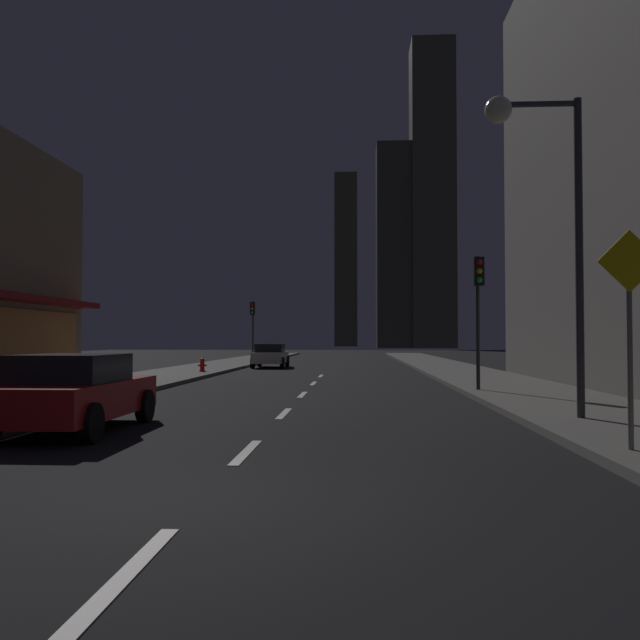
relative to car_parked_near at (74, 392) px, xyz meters
The scene contains 14 objects.
ground_plane 27.00m from the car_parked_near, 82.33° to the left, with size 78.00×136.00×0.10m, color black.
sidewalk_right 28.77m from the car_parked_near, 68.38° to the left, with size 4.00×76.00×0.15m, color #605E59.
sidewalk_left 26.97m from the car_parked_near, 97.25° to the left, with size 4.00×76.00×0.15m, color #605E59.
lane_marking_center 6.82m from the car_parked_near, 57.92° to the left, with size 0.16×28.20×0.01m.
skyscraper_distant_tall 153.60m from the car_parked_near, 89.00° to the left, with size 5.60×7.41×42.93m, color #464335.
skyscraper_distant_mid 123.04m from the car_parked_near, 83.64° to the left, with size 8.33×8.66×40.75m, color #454133.
skyscraper_distant_short 125.32m from the car_parked_near, 80.32° to the left, with size 8.54×8.41×61.28m, color #4E4A3B.
car_parked_near is the anchor object (origin of this frame).
car_parked_far 28.05m from the car_parked_near, 90.00° to the left, with size 1.98×4.24×1.45m.
fire_hydrant_far_left 20.06m from the car_parked_near, 96.58° to the left, with size 0.42×0.30×0.65m.
traffic_light_near_right 12.87m from the car_parked_near, 43.94° to the left, with size 0.32×0.48×4.20m.
traffic_light_far_left 33.17m from the car_parked_near, 93.29° to the left, with size 0.32×0.48×4.20m.
street_lamp_right 10.08m from the car_parked_near, ahead, with size 1.96×0.56×6.58m.
pedestrian_crossing_sign 9.59m from the car_parked_near, 14.61° to the right, with size 0.91×0.08×3.15m.
Camera 1 is at (1.69, -6.81, 1.73)m, focal length 36.97 mm.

